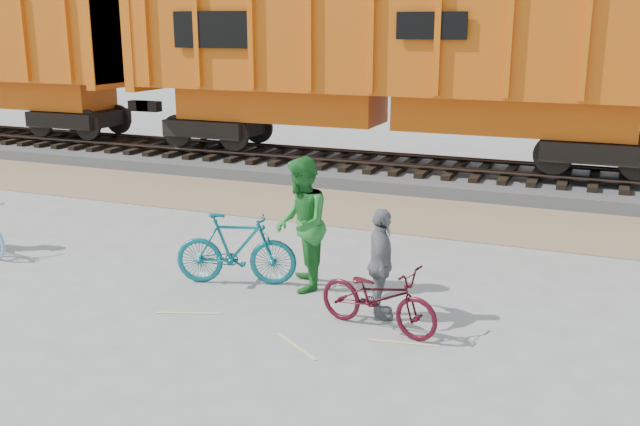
# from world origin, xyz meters

# --- Properties ---
(ground) EXTENTS (120.00, 120.00, 0.00)m
(ground) POSITION_xyz_m (0.00, 0.00, 0.00)
(ground) COLOR #9E9E99
(ground) RESTS_ON ground
(gravel_strip) EXTENTS (120.00, 3.00, 0.02)m
(gravel_strip) POSITION_xyz_m (0.00, 5.50, 0.01)
(gravel_strip) COLOR #9E8562
(gravel_strip) RESTS_ON ground
(ballast_bed) EXTENTS (120.00, 4.00, 0.30)m
(ballast_bed) POSITION_xyz_m (0.00, 9.00, 0.15)
(ballast_bed) COLOR slate
(ballast_bed) RESTS_ON ground
(track) EXTENTS (120.00, 2.60, 0.24)m
(track) POSITION_xyz_m (0.00, 9.00, 0.47)
(track) COLOR black
(track) RESTS_ON ballast_bed
(hopper_car_center) EXTENTS (14.00, 3.13, 4.65)m
(hopper_car_center) POSITION_xyz_m (-1.15, 9.00, 3.01)
(hopper_car_center) COLOR black
(hopper_car_center) RESTS_ON track
(bicycle_teal) EXTENTS (1.92, 1.05, 1.11)m
(bicycle_teal) POSITION_xyz_m (-0.96, 0.49, 0.56)
(bicycle_teal) COLOR #0E6571
(bicycle_teal) RESTS_ON ground
(bicycle_maroon) EXTENTS (1.80, 0.96, 0.90)m
(bicycle_maroon) POSITION_xyz_m (1.57, -0.32, 0.45)
(bicycle_maroon) COLOR #480C18
(bicycle_maroon) RESTS_ON ground
(person_man) EXTENTS (1.08, 1.19, 2.00)m
(person_man) POSITION_xyz_m (0.04, 0.69, 1.00)
(person_man) COLOR #267D2E
(person_man) RESTS_ON ground
(person_woman) EXTENTS (0.66, 0.96, 1.52)m
(person_woman) POSITION_xyz_m (1.47, 0.08, 0.76)
(person_woman) COLOR gray
(person_woman) RESTS_ON ground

